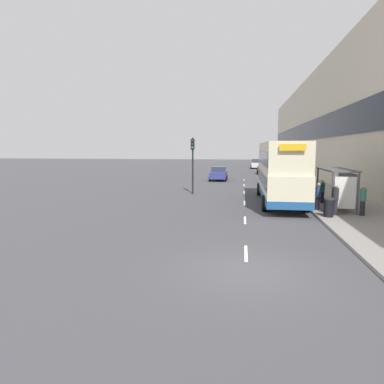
% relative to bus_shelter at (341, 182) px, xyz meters
% --- Properties ---
extents(ground_plane, '(220.00, 220.00, 0.00)m').
position_rel_bus_shelter_xyz_m(ground_plane, '(-5.77, -11.27, -1.88)').
color(ground_plane, '#424247').
extents(pavement, '(5.00, 93.00, 0.14)m').
position_rel_bus_shelter_xyz_m(pavement, '(0.73, 27.23, -1.81)').
color(pavement, gray).
rests_on(pavement, ground_plane).
extents(terrace_facade, '(3.10, 93.00, 14.18)m').
position_rel_bus_shelter_xyz_m(terrace_facade, '(4.72, 27.23, 5.21)').
color(terrace_facade, beige).
rests_on(terrace_facade, ground_plane).
extents(lane_mark_0, '(0.12, 2.00, 0.01)m').
position_rel_bus_shelter_xyz_m(lane_mark_0, '(-5.77, -9.37, -1.87)').
color(lane_mark_0, silver).
rests_on(lane_mark_0, ground_plane).
extents(lane_mark_1, '(0.12, 2.00, 0.01)m').
position_rel_bus_shelter_xyz_m(lane_mark_1, '(-5.77, -3.38, -1.87)').
color(lane_mark_1, silver).
rests_on(lane_mark_1, ground_plane).
extents(lane_mark_2, '(0.12, 2.00, 0.01)m').
position_rel_bus_shelter_xyz_m(lane_mark_2, '(-5.77, 2.61, -1.87)').
color(lane_mark_2, silver).
rests_on(lane_mark_2, ground_plane).
extents(lane_mark_3, '(0.12, 2.00, 0.01)m').
position_rel_bus_shelter_xyz_m(lane_mark_3, '(-5.77, 8.60, -1.87)').
color(lane_mark_3, silver).
rests_on(lane_mark_3, ground_plane).
extents(lane_mark_4, '(0.12, 2.00, 0.01)m').
position_rel_bus_shelter_xyz_m(lane_mark_4, '(-5.77, 14.59, -1.87)').
color(lane_mark_4, silver).
rests_on(lane_mark_4, ground_plane).
extents(lane_mark_5, '(0.12, 2.00, 0.01)m').
position_rel_bus_shelter_xyz_m(lane_mark_5, '(-5.77, 20.57, -1.87)').
color(lane_mark_5, silver).
rests_on(lane_mark_5, ground_plane).
extents(bus_shelter, '(1.60, 4.20, 2.48)m').
position_rel_bus_shelter_xyz_m(bus_shelter, '(0.00, 0.00, 0.00)').
color(bus_shelter, '#4C4C51').
rests_on(bus_shelter, ground_plane).
extents(double_decker_bus_near, '(2.85, 11.43, 4.30)m').
position_rel_bus_shelter_xyz_m(double_decker_bus_near, '(-3.30, 3.02, 0.41)').
color(double_decker_bus_near, beige).
rests_on(double_decker_bus_near, ground_plane).
extents(car_0, '(1.97, 3.94, 1.84)m').
position_rel_bus_shelter_xyz_m(car_0, '(-3.42, 45.30, -0.98)').
color(car_0, silver).
rests_on(car_0, ground_plane).
extents(car_1, '(2.00, 4.13, 1.77)m').
position_rel_bus_shelter_xyz_m(car_1, '(-2.75, 31.08, -1.00)').
color(car_1, '#4C5156').
rests_on(car_1, ground_plane).
extents(car_2, '(1.97, 4.15, 1.76)m').
position_rel_bus_shelter_xyz_m(car_2, '(-2.81, 17.56, -1.01)').
color(car_2, black).
rests_on(car_2, ground_plane).
extents(car_3, '(2.08, 4.24, 1.68)m').
position_rel_bus_shelter_xyz_m(car_3, '(-8.84, 19.75, -1.04)').
color(car_3, navy).
rests_on(car_3, ground_plane).
extents(pedestrian_at_shelter, '(0.34, 0.34, 1.71)m').
position_rel_bus_shelter_xyz_m(pedestrian_at_shelter, '(0.47, 2.71, -0.86)').
color(pedestrian_at_shelter, '#23232D').
rests_on(pedestrian_at_shelter, ground_plane).
extents(pedestrian_1, '(0.34, 0.34, 1.74)m').
position_rel_bus_shelter_xyz_m(pedestrian_1, '(0.75, -1.77, -0.85)').
color(pedestrian_1, '#23232D').
rests_on(pedestrian_1, ground_plane).
extents(pedestrian_2, '(0.35, 0.35, 1.77)m').
position_rel_bus_shelter_xyz_m(pedestrian_2, '(-0.75, -1.87, -0.83)').
color(pedestrian_2, '#23232D').
rests_on(pedestrian_2, ground_plane).
extents(pedestrian_3, '(0.33, 0.33, 1.66)m').
position_rel_bus_shelter_xyz_m(pedestrian_3, '(-1.34, -0.26, -0.89)').
color(pedestrian_3, '#23232D').
rests_on(pedestrian_3, ground_plane).
extents(pedestrian_4, '(0.31, 0.31, 1.57)m').
position_rel_bus_shelter_xyz_m(pedestrian_4, '(-0.47, 2.57, -0.93)').
color(pedestrian_4, '#23232D').
rests_on(pedestrian_4, ground_plane).
extents(litter_bin, '(0.55, 0.55, 1.05)m').
position_rel_bus_shelter_xyz_m(litter_bin, '(-1.22, -2.46, -1.21)').
color(litter_bin, black).
rests_on(litter_bin, ground_plane).
extents(traffic_light_far_kerb, '(0.30, 0.32, 4.78)m').
position_rel_bus_shelter_xyz_m(traffic_light_far_kerb, '(-10.17, 6.93, 1.34)').
color(traffic_light_far_kerb, black).
rests_on(traffic_light_far_kerb, ground_plane).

